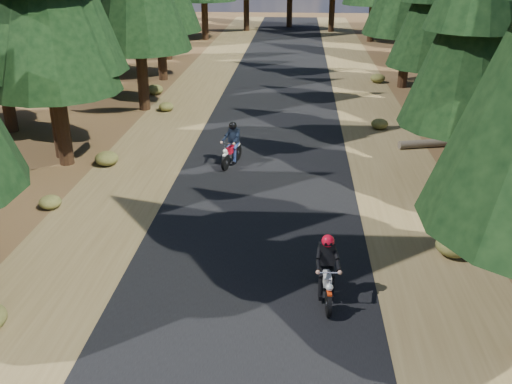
# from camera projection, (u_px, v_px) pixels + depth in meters

# --- Properties ---
(ground) EXTENTS (120.00, 120.00, 0.00)m
(ground) POSITION_uv_depth(u_px,v_px,m) (252.00, 254.00, 14.64)
(ground) COLOR #4E331B
(ground) RESTS_ON ground
(road) EXTENTS (6.00, 100.00, 0.01)m
(road) POSITION_uv_depth(u_px,v_px,m) (264.00, 181.00, 19.22)
(road) COLOR black
(road) RESTS_ON ground
(shoulder_l) EXTENTS (3.20, 100.00, 0.01)m
(shoulder_l) POSITION_uv_depth(u_px,v_px,m) (130.00, 177.00, 19.54)
(shoulder_l) COLOR brown
(shoulder_l) RESTS_ON ground
(shoulder_r) EXTENTS (3.20, 100.00, 0.01)m
(shoulder_r) POSITION_uv_depth(u_px,v_px,m) (402.00, 185.00, 18.91)
(shoulder_r) COLOR brown
(shoulder_r) RESTS_ON ground
(log_near) EXTENTS (5.14, 1.67, 0.32)m
(log_near) POSITION_uv_depth(u_px,v_px,m) (461.00, 141.00, 22.69)
(log_near) COLOR #4C4233
(log_near) RESTS_ON ground
(understory_shrubs) EXTENTS (14.31, 32.06, 0.65)m
(understory_shrubs) POSITION_uv_depth(u_px,v_px,m) (317.00, 164.00, 20.02)
(understory_shrubs) COLOR #474C1E
(understory_shrubs) RESTS_ON ground
(rider_lead) EXTENTS (0.61, 1.76, 1.55)m
(rider_lead) POSITION_uv_depth(u_px,v_px,m) (327.00, 280.00, 12.51)
(rider_lead) COLOR silver
(rider_lead) RESTS_ON road
(rider_follow) EXTENTS (0.99, 1.84, 1.57)m
(rider_follow) POSITION_uv_depth(u_px,v_px,m) (232.00, 151.00, 20.44)
(rider_follow) COLOR #A20A19
(rider_follow) RESTS_ON road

